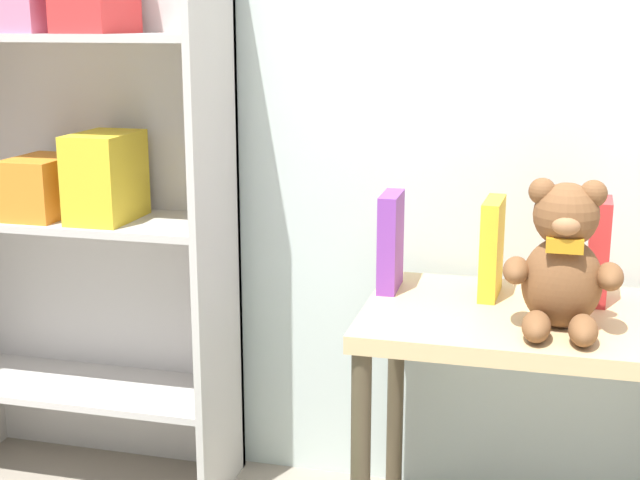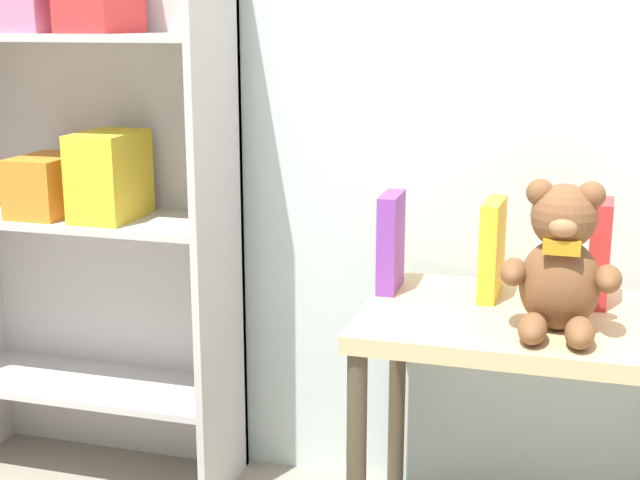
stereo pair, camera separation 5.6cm
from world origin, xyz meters
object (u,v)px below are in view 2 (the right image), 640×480
(teddy_bear, at_px, (561,264))
(book_standing_yellow, at_px, (492,249))
(book_standing_purple, at_px, (391,242))
(display_table, at_px, (537,353))
(book_standing_red, at_px, (600,253))
(bookshelf_side, at_px, (89,170))

(teddy_bear, relative_size, book_standing_yellow, 1.38)
(book_standing_purple, relative_size, book_standing_yellow, 1.02)
(book_standing_purple, bearing_deg, book_standing_yellow, 0.68)
(book_standing_purple, bearing_deg, display_table, -16.81)
(book_standing_red, bearing_deg, bookshelf_side, 179.60)
(display_table, bearing_deg, teddy_bear, -67.91)
(display_table, height_order, book_standing_red, book_standing_red)
(teddy_bear, bearing_deg, bookshelf_side, 167.85)
(book_standing_purple, height_order, book_standing_yellow, book_standing_purple)
(bookshelf_side, height_order, display_table, bookshelf_side)
(book_standing_red, bearing_deg, display_table, -132.81)
(teddy_bear, xyz_separation_m, book_standing_yellow, (-0.15, 0.19, -0.03))
(teddy_bear, distance_m, book_standing_yellow, 0.24)
(bookshelf_side, height_order, book_standing_red, bookshelf_side)
(teddy_bear, xyz_separation_m, book_standing_red, (0.07, 0.20, -0.02))
(display_table, xyz_separation_m, book_standing_yellow, (-0.11, 0.10, 0.19))
(bookshelf_side, height_order, book_standing_purple, bookshelf_side)
(bookshelf_side, height_order, book_standing_yellow, bookshelf_side)
(bookshelf_side, distance_m, teddy_bear, 1.17)
(book_standing_yellow, bearing_deg, display_table, -39.48)
(book_standing_purple, xyz_separation_m, book_standing_yellow, (0.22, 0.01, -0.00))
(teddy_bear, bearing_deg, book_standing_red, 69.42)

